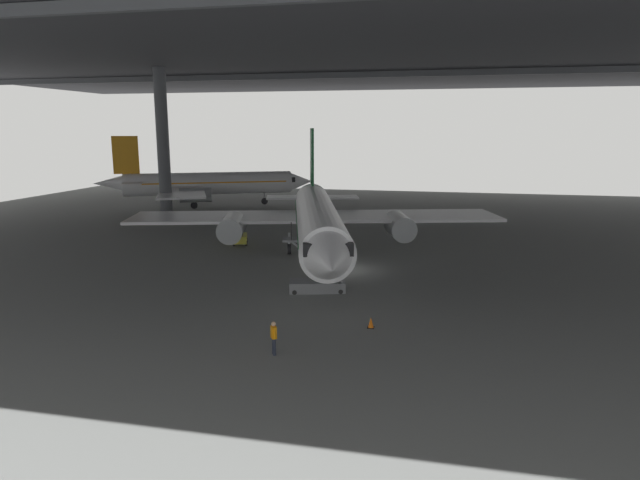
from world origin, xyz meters
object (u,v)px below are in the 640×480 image
at_px(airplane_distant, 205,184).
at_px(boarding_stairs, 316,281).
at_px(crew_worker_near_nose, 274,336).
at_px(baggage_tug, 240,239).
at_px(airplane_main, 317,219).
at_px(crew_worker_by_stairs, 309,263).
at_px(traffic_cone_orange, 371,323).

bearing_deg(airplane_distant, boarding_stairs, -56.72).
height_order(crew_worker_near_nose, baggage_tug, crew_worker_near_nose).
height_order(boarding_stairs, crew_worker_near_nose, boarding_stairs).
distance_m(crew_worker_near_nose, baggage_tug, 25.71).
distance_m(airplane_main, boarding_stairs, 9.46).
distance_m(crew_worker_by_stairs, baggage_tug, 13.03).
bearing_deg(crew_worker_by_stairs, crew_worker_near_nose, -83.17).
bearing_deg(boarding_stairs, airplane_distant, 123.28).
xyz_separation_m(airplane_distant, baggage_tug, (13.58, -23.02, -2.55)).
xyz_separation_m(crew_worker_by_stairs, baggage_tug, (-8.79, 9.60, -0.44)).
height_order(boarding_stairs, baggage_tug, boarding_stairs).
distance_m(airplane_distant, traffic_cone_orange, 50.57).
relative_size(traffic_cone_orange, baggage_tug, 0.24).
relative_size(airplane_main, crew_worker_by_stairs, 18.97).
bearing_deg(traffic_cone_orange, airplane_distant, 123.66).
distance_m(crew_worker_by_stairs, airplane_distant, 39.61).
bearing_deg(boarding_stairs, airplane_main, 102.27).
relative_size(crew_worker_by_stairs, baggage_tug, 0.69).
xyz_separation_m(airplane_main, crew_worker_near_nose, (2.31, -19.35, -2.34)).
relative_size(airplane_distant, traffic_cone_orange, 45.71).
distance_m(airplane_distant, baggage_tug, 26.85).
height_order(airplane_main, boarding_stairs, airplane_main).
relative_size(boarding_stairs, crew_worker_by_stairs, 2.61).
xyz_separation_m(crew_worker_near_nose, airplane_distant, (-24.04, 46.50, 2.16)).
height_order(airplane_distant, traffic_cone_orange, airplane_distant).
bearing_deg(airplane_main, airplane_distant, 128.66).
height_order(crew_worker_by_stairs, airplane_distant, airplane_distant).
distance_m(crew_worker_near_nose, crew_worker_by_stairs, 13.98).
xyz_separation_m(airplane_main, traffic_cone_orange, (6.26, -14.87, -2.96)).
bearing_deg(traffic_cone_orange, baggage_tug, 127.16).
height_order(crew_worker_near_nose, crew_worker_by_stairs, crew_worker_by_stairs).
bearing_deg(traffic_cone_orange, crew_worker_by_stairs, 120.82).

